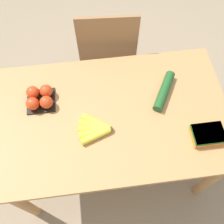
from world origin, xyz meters
TOP-DOWN VIEW (x-y plane):
  - ground_plane at (0.00, 0.00)m, footprint 12.00×12.00m
  - dining_table at (0.00, 0.00)m, footprint 1.32×0.80m
  - chair at (0.04, 0.62)m, footprint 0.45×0.43m
  - banana_bunch at (-0.10, -0.09)m, footprint 0.18×0.19m
  - tomato_pack at (-0.39, 0.14)m, footprint 0.16×0.16m
  - carrot_bag at (0.48, -0.19)m, footprint 0.17×0.12m
  - cucumber_near at (0.31, 0.10)m, footprint 0.18×0.25m

SIDE VIEW (x-z plane):
  - ground_plane at x=0.00m, z-range 0.00..0.00m
  - chair at x=0.04m, z-range 0.02..1.01m
  - dining_table at x=0.00m, z-range 0.27..1.02m
  - banana_bunch at x=-0.10m, z-range 0.75..0.79m
  - cucumber_near at x=0.31m, z-range 0.75..0.80m
  - carrot_bag at x=0.48m, z-range 0.75..0.80m
  - tomato_pack at x=-0.39m, z-range 0.75..0.83m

